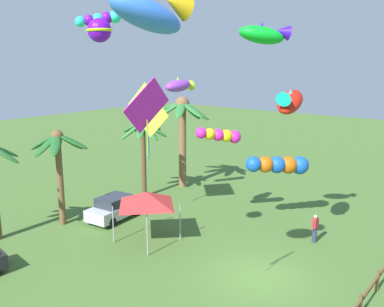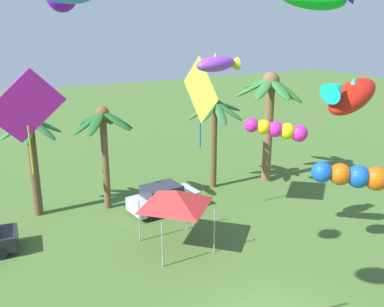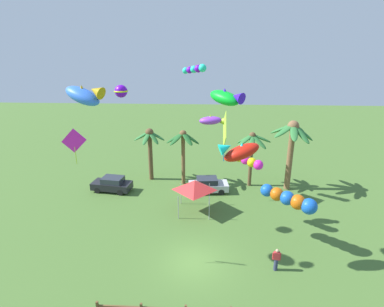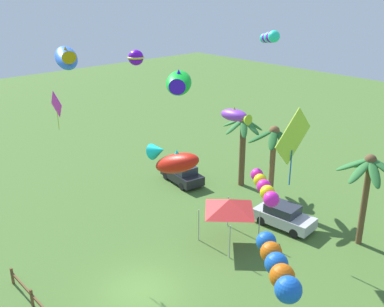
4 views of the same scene
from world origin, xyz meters
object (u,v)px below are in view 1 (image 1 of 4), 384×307
object	(u,v)px
palm_tree_2	(183,120)
kite_fish_2	(179,86)
spectator_0	(315,228)
festival_tent	(146,199)
kite_fish_9	(151,12)
kite_fish_0	(289,101)
kite_tube_3	(280,165)
parked_car_1	(116,207)
kite_tube_5	(220,135)
kite_diamond_6	(147,107)
palm_tree_0	(143,136)
kite_ball_7	(99,30)
kite_tube_4	(100,19)
kite_fish_1	(264,34)
kite_diamond_8	(148,111)
palm_tree_1	(58,153)

from	to	relation	value
palm_tree_2	kite_fish_2	xyz separation A→B (m)	(-7.93, -6.38, 3.20)
spectator_0	festival_tent	world-z (taller)	festival_tent
festival_tent	kite_fish_9	xyz separation A→B (m)	(-6.15, -6.49, 8.72)
festival_tent	kite_fish_9	size ratio (longest dim) A/B	0.98
kite_fish_0	kite_tube_3	world-z (taller)	kite_fish_0
parked_car_1	festival_tent	world-z (taller)	festival_tent
kite_tube_5	kite_diamond_6	size ratio (longest dim) A/B	1.09
palm_tree_0	kite_ball_7	distance (m)	14.99
palm_tree_0	kite_tube_5	xyz separation A→B (m)	(-1.47, -7.72, 1.10)
kite_tube_5	kite_fish_9	xyz separation A→B (m)	(-10.23, -4.49, 5.56)
festival_tent	kite_tube_4	size ratio (longest dim) A/B	1.35
kite_diamond_6	kite_fish_9	bearing A→B (deg)	33.34
kite_ball_7	kite_fish_2	bearing A→B (deg)	13.40
festival_tent	kite_fish_1	world-z (taller)	kite_fish_1
kite_fish_9	kite_diamond_6	bearing A→B (deg)	-146.66
kite_tube_4	kite_ball_7	size ratio (longest dim) A/B	1.53
spectator_0	kite_fish_2	size ratio (longest dim) A/B	0.81
kite_ball_7	kite_diamond_8	xyz separation A→B (m)	(7.58, 5.02, -4.06)
kite_tube_4	kite_tube_5	xyz separation A→B (m)	(4.20, -5.04, -6.37)
kite_fish_1	kite_ball_7	distance (m)	7.72
kite_diamond_6	festival_tent	bearing A→B (deg)	45.35
kite_diamond_6	kite_ball_7	size ratio (longest dim) A/B	1.67
spectator_0	festival_tent	distance (m)	9.40
kite_fish_0	kite_tube_4	world-z (taller)	kite_tube_4
kite_fish_9	parked_car_1	bearing A→B (deg)	54.88
palm_tree_0	kite_tube_3	xyz separation A→B (m)	(1.35, -10.15, -0.83)
kite_fish_9	kite_tube_4	bearing A→B (deg)	57.68
kite_fish_2	kite_diamond_8	bearing A→B (deg)	71.17
kite_fish_2	kite_diamond_8	size ratio (longest dim) A/B	0.43
palm_tree_0	kite_tube_3	bearing A→B (deg)	-82.41
kite_tube_4	kite_diamond_8	bearing A→B (deg)	-16.66
parked_car_1	kite_fish_1	size ratio (longest dim) A/B	1.69
festival_tent	palm_tree_2	bearing A→B (deg)	28.87
palm_tree_2	kite_ball_7	distance (m)	17.26
kite_tube_3	palm_tree_1	bearing A→B (deg)	129.17
kite_fish_2	palm_tree_2	bearing A→B (deg)	38.85
kite_fish_1	kite_fish_9	size ratio (longest dim) A/B	0.82
palm_tree_2	kite_fish_1	xyz separation A→B (m)	(-7.17, -10.84, 5.64)
palm_tree_1	kite_diamond_8	bearing A→B (deg)	-41.80
kite_tube_3	kite_tube_4	distance (m)	13.20
parked_car_1	kite_fish_2	size ratio (longest dim) A/B	2.07
festival_tent	kite_diamond_6	world-z (taller)	kite_diamond_6
palm_tree_2	parked_car_1	size ratio (longest dim) A/B	1.76
kite_fish_0	kite_ball_7	xyz separation A→B (m)	(-7.96, 3.94, 2.94)
palm_tree_2	palm_tree_1	bearing A→B (deg)	176.36
kite_fish_1	kite_fish_2	distance (m)	5.14
parked_car_1	kite_fish_9	size ratio (longest dim) A/B	1.39
palm_tree_0	palm_tree_1	world-z (taller)	palm_tree_1
kite_tube_4	spectator_0	bearing A→B (deg)	-61.02
kite_tube_3	kite_fish_9	distance (m)	15.19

